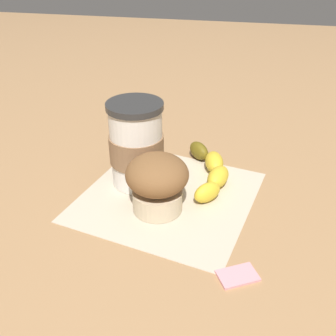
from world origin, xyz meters
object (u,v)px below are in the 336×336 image
Objects in this scene: coffee_cup at (136,145)px; sugar_packet at (238,275)px; muffin at (157,181)px; banana at (211,169)px.

sugar_packet is (0.19, -0.19, -0.07)m from coffee_cup.
coffee_cup is at bearing 126.96° from muffin.
muffin is at bearing -122.44° from banana.
coffee_cup is at bearing -161.93° from banana.
coffee_cup is 0.27m from sugar_packet.
coffee_cup reaches higher than banana.
muffin is 1.92× the size of sugar_packet.
banana reaches higher than sugar_packet.
muffin is at bearing 138.99° from sugar_packet.
banana is 0.23m from sugar_packet.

